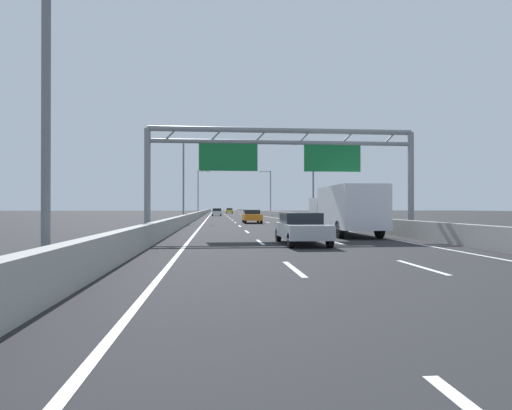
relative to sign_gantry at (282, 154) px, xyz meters
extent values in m
plane|color=#262628|center=(0.03, 73.98, -4.80)|extent=(260.00, 260.00, 0.00)
cube|color=white|center=(-1.77, -13.52, -4.80)|extent=(0.16, 3.00, 0.01)
cube|color=white|center=(-1.77, -4.52, -4.80)|extent=(0.16, 3.00, 0.01)
cube|color=white|center=(-1.77, 4.48, -4.80)|extent=(0.16, 3.00, 0.01)
cube|color=white|center=(-1.77, 13.48, -4.80)|extent=(0.16, 3.00, 0.01)
cube|color=white|center=(-1.77, 22.48, -4.80)|extent=(0.16, 3.00, 0.01)
cube|color=white|center=(-1.77, 31.48, -4.80)|extent=(0.16, 3.00, 0.01)
cube|color=white|center=(-1.77, 40.48, -4.80)|extent=(0.16, 3.00, 0.01)
cube|color=white|center=(-1.77, 49.48, -4.80)|extent=(0.16, 3.00, 0.01)
cube|color=white|center=(-1.77, 58.48, -4.80)|extent=(0.16, 3.00, 0.01)
cube|color=white|center=(-1.77, 67.48, -4.80)|extent=(0.16, 3.00, 0.01)
cube|color=white|center=(-1.77, 76.48, -4.80)|extent=(0.16, 3.00, 0.01)
cube|color=white|center=(-1.77, 85.48, -4.80)|extent=(0.16, 3.00, 0.01)
cube|color=white|center=(-1.77, 94.48, -4.80)|extent=(0.16, 3.00, 0.01)
cube|color=white|center=(-1.77, 103.48, -4.80)|extent=(0.16, 3.00, 0.01)
cube|color=white|center=(-1.77, 112.48, -4.80)|extent=(0.16, 3.00, 0.01)
cube|color=white|center=(-1.77, 121.48, -4.80)|extent=(0.16, 3.00, 0.01)
cube|color=white|center=(-1.77, 130.48, -4.80)|extent=(0.16, 3.00, 0.01)
cube|color=white|center=(1.83, -13.52, -4.80)|extent=(0.16, 3.00, 0.01)
cube|color=white|center=(1.83, -4.52, -4.80)|extent=(0.16, 3.00, 0.01)
cube|color=white|center=(1.83, 4.48, -4.80)|extent=(0.16, 3.00, 0.01)
cube|color=white|center=(1.83, 13.48, -4.80)|extent=(0.16, 3.00, 0.01)
cube|color=white|center=(1.83, 22.48, -4.80)|extent=(0.16, 3.00, 0.01)
cube|color=white|center=(1.83, 31.48, -4.80)|extent=(0.16, 3.00, 0.01)
cube|color=white|center=(1.83, 40.48, -4.80)|extent=(0.16, 3.00, 0.01)
cube|color=white|center=(1.83, 49.48, -4.80)|extent=(0.16, 3.00, 0.01)
cube|color=white|center=(1.83, 58.48, -4.80)|extent=(0.16, 3.00, 0.01)
cube|color=white|center=(1.83, 67.48, -4.80)|extent=(0.16, 3.00, 0.01)
cube|color=white|center=(1.83, 76.48, -4.80)|extent=(0.16, 3.00, 0.01)
cube|color=white|center=(1.83, 85.48, -4.80)|extent=(0.16, 3.00, 0.01)
cube|color=white|center=(1.83, 94.48, -4.80)|extent=(0.16, 3.00, 0.01)
cube|color=white|center=(1.83, 103.48, -4.80)|extent=(0.16, 3.00, 0.01)
cube|color=white|center=(1.83, 112.48, -4.80)|extent=(0.16, 3.00, 0.01)
cube|color=white|center=(1.83, 121.48, -4.80)|extent=(0.16, 3.00, 0.01)
cube|color=white|center=(1.83, 130.48, -4.80)|extent=(0.16, 3.00, 0.01)
cube|color=white|center=(-5.22, 61.98, -4.80)|extent=(0.16, 176.00, 0.01)
cube|color=white|center=(5.28, 61.98, -4.80)|extent=(0.16, 176.00, 0.01)
cube|color=#9E9E99|center=(-6.87, 83.98, -4.33)|extent=(0.45, 220.00, 0.95)
cube|color=#9E9E99|center=(6.93, 83.98, -4.33)|extent=(0.45, 220.00, 0.95)
cylinder|color=gray|center=(-7.79, 0.00, -1.70)|extent=(0.36, 0.36, 6.20)
cylinder|color=gray|center=(7.84, 0.00, -1.70)|extent=(0.36, 0.36, 6.20)
cylinder|color=gray|center=(0.03, 0.00, 1.40)|extent=(15.63, 0.32, 0.32)
cylinder|color=gray|center=(0.03, 0.00, 0.70)|extent=(15.63, 0.26, 0.26)
cylinder|color=gray|center=(-6.49, 0.00, 1.05)|extent=(0.74, 0.10, 0.74)
cylinder|color=gray|center=(-3.88, 0.00, 1.05)|extent=(0.74, 0.10, 0.74)
cylinder|color=gray|center=(-1.28, 0.00, 1.05)|extent=(0.74, 0.10, 0.74)
cylinder|color=gray|center=(1.33, 0.00, 1.05)|extent=(0.74, 0.10, 0.74)
cylinder|color=gray|center=(3.93, 0.00, 1.05)|extent=(0.74, 0.10, 0.74)
cylinder|color=gray|center=(6.54, 0.00, 1.05)|extent=(0.74, 0.10, 0.74)
cube|color=#146B33|center=(-3.17, 0.00, -0.20)|extent=(3.40, 0.12, 1.60)
cube|color=#146B33|center=(3.00, 0.00, -0.20)|extent=(3.40, 0.12, 1.60)
cylinder|color=slate|center=(-7.67, -15.08, -0.05)|extent=(0.20, 0.20, 9.50)
cylinder|color=slate|center=(-7.67, 25.82, -0.05)|extent=(0.20, 0.20, 9.50)
cylinder|color=slate|center=(-6.57, 25.82, 4.55)|extent=(2.20, 0.12, 0.12)
cube|color=#F2EAC6|center=(-5.47, 25.82, 4.45)|extent=(0.56, 0.28, 0.20)
cylinder|color=slate|center=(7.73, 25.82, -0.05)|extent=(0.20, 0.20, 9.50)
cylinder|color=slate|center=(6.63, 25.82, 4.55)|extent=(2.20, 0.12, 0.12)
cube|color=#F2EAC6|center=(5.53, 25.82, 4.45)|extent=(0.56, 0.28, 0.20)
cylinder|color=slate|center=(-7.67, 66.72, -0.05)|extent=(0.20, 0.20, 9.50)
cylinder|color=slate|center=(-6.57, 66.72, 4.55)|extent=(2.20, 0.12, 0.12)
cube|color=#F2EAC6|center=(-5.47, 66.72, 4.45)|extent=(0.56, 0.28, 0.20)
cylinder|color=slate|center=(7.73, 66.72, -0.05)|extent=(0.20, 0.20, 9.50)
cylinder|color=slate|center=(6.63, 66.72, 4.55)|extent=(2.20, 0.12, 0.12)
cube|color=#F2EAC6|center=(5.53, 66.72, 4.45)|extent=(0.56, 0.28, 0.20)
cube|color=orange|center=(-0.06, 20.94, -4.16)|extent=(1.86, 4.57, 0.64)
cube|color=black|center=(-0.06, 21.29, -3.62)|extent=(1.64, 2.16, 0.45)
cylinder|color=black|center=(-0.88, 22.68, -4.48)|extent=(0.22, 0.64, 0.64)
cylinder|color=black|center=(0.76, 22.68, -4.48)|extent=(0.22, 0.64, 0.64)
cylinder|color=black|center=(-0.88, 19.21, -4.48)|extent=(0.22, 0.64, 0.64)
cylinder|color=black|center=(0.76, 19.21, -4.48)|extent=(0.22, 0.64, 0.64)
cube|color=silver|center=(-3.76, 61.40, -4.17)|extent=(1.83, 4.28, 0.63)
cube|color=black|center=(-3.76, 60.83, -3.59)|extent=(1.61, 1.74, 0.54)
cylinder|color=black|center=(-4.56, 62.99, -4.48)|extent=(0.22, 0.64, 0.64)
cylinder|color=black|center=(-2.96, 62.99, -4.48)|extent=(0.22, 0.64, 0.64)
cylinder|color=black|center=(-4.56, 59.81, -4.48)|extent=(0.22, 0.64, 0.64)
cylinder|color=black|center=(-2.96, 59.81, -4.48)|extent=(0.22, 0.64, 0.64)
cube|color=yellow|center=(-0.14, 97.05, -4.17)|extent=(1.85, 4.47, 0.64)
cube|color=black|center=(-0.14, 96.86, -3.59)|extent=(1.62, 1.96, 0.51)
cylinder|color=black|center=(-0.95, 98.73, -4.48)|extent=(0.22, 0.64, 0.64)
cylinder|color=black|center=(0.67, 98.73, -4.48)|extent=(0.22, 0.64, 0.64)
cylinder|color=black|center=(-0.95, 95.36, -4.48)|extent=(0.22, 0.64, 0.64)
cylinder|color=black|center=(0.67, 95.36, -4.48)|extent=(0.22, 0.64, 0.64)
cube|color=red|center=(-3.42, 82.75, -4.18)|extent=(1.82, 4.33, 0.61)
cube|color=black|center=(-3.42, 83.08, -3.64)|extent=(1.60, 1.96, 0.47)
cylinder|color=black|center=(-4.22, 84.37, -4.48)|extent=(0.22, 0.64, 0.64)
cylinder|color=black|center=(-2.62, 84.37, -4.48)|extent=(0.22, 0.64, 0.64)
cylinder|color=black|center=(-4.22, 81.13, -4.48)|extent=(0.22, 0.64, 0.64)
cylinder|color=black|center=(-2.62, 81.13, -4.48)|extent=(0.22, 0.64, 0.64)
cube|color=#A8ADB2|center=(0.00, -5.78, -4.18)|extent=(1.87, 4.64, 0.61)
cube|color=black|center=(0.00, -5.48, -3.62)|extent=(1.64, 2.15, 0.49)
cylinder|color=black|center=(-0.82, -4.01, -4.48)|extent=(0.22, 0.64, 0.64)
cylinder|color=black|center=(0.82, -4.01, -4.48)|extent=(0.22, 0.64, 0.64)
cylinder|color=black|center=(-0.82, -7.55, -4.48)|extent=(0.22, 0.64, 0.64)
cylinder|color=black|center=(0.82, -7.55, -4.48)|extent=(0.22, 0.64, 0.64)
cube|color=silver|center=(3.87, 3.59, -3.41)|extent=(2.50, 2.38, 1.84)
cube|color=silver|center=(3.87, -0.76, -3.11)|extent=(2.50, 5.92, 2.42)
cylinder|color=black|center=(2.76, 3.88, -4.32)|extent=(0.28, 0.96, 0.96)
cylinder|color=black|center=(4.98, 3.88, -4.32)|extent=(0.28, 0.96, 0.96)
cylinder|color=black|center=(2.76, -2.32, -4.32)|extent=(0.28, 0.96, 0.96)
cylinder|color=black|center=(4.98, -2.32, -4.32)|extent=(0.28, 0.96, 0.96)
camera|label=1|loc=(-3.88, -25.12, -3.13)|focal=30.37mm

